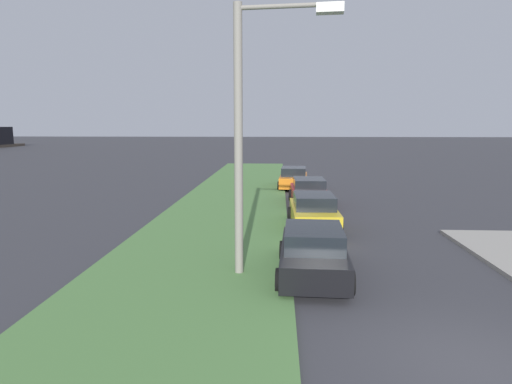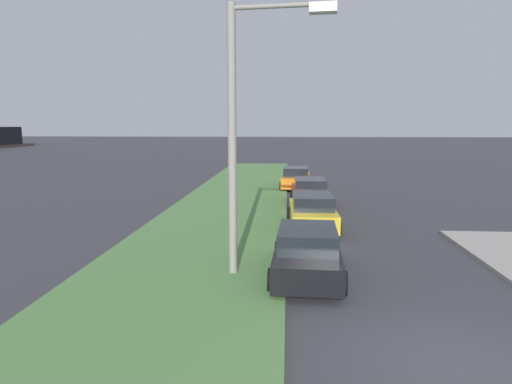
# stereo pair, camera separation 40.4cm
# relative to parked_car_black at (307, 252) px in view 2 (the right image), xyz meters

# --- Properties ---
(ground) EXTENTS (300.00, 300.00, 0.00)m
(ground) POSITION_rel_parked_car_black_xyz_m (-4.67, -2.59, -0.72)
(ground) COLOR #38383D
(grass_median) EXTENTS (60.00, 6.00, 0.12)m
(grass_median) POSITION_rel_parked_car_black_xyz_m (5.33, 3.61, -0.66)
(grass_median) COLOR #517F42
(grass_median) RESTS_ON ground
(parked_car_black) EXTENTS (4.37, 2.16, 1.47)m
(parked_car_black) POSITION_rel_parked_car_black_xyz_m (0.00, 0.00, 0.00)
(parked_car_black) COLOR black
(parked_car_black) RESTS_ON ground
(parked_car_yellow) EXTENTS (4.33, 2.08, 1.47)m
(parked_car_yellow) POSITION_rel_parked_car_black_xyz_m (5.93, -0.46, 0.00)
(parked_car_yellow) COLOR gold
(parked_car_yellow) RESTS_ON ground
(parked_car_red) EXTENTS (4.32, 2.06, 1.47)m
(parked_car_red) POSITION_rel_parked_car_black_xyz_m (11.29, -0.61, 0.00)
(parked_car_red) COLOR red
(parked_car_red) RESTS_ON ground
(parked_car_orange) EXTENTS (4.39, 2.20, 1.47)m
(parked_car_orange) POSITION_rel_parked_car_black_xyz_m (17.50, -0.00, 0.00)
(parked_car_orange) COLOR orange
(parked_car_orange) RESTS_ON ground
(streetlight) EXTENTS (0.57, 2.87, 7.50)m
(streetlight) POSITION_rel_parked_car_black_xyz_m (-0.13, 1.76, 3.67)
(streetlight) COLOR gray
(streetlight) RESTS_ON ground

